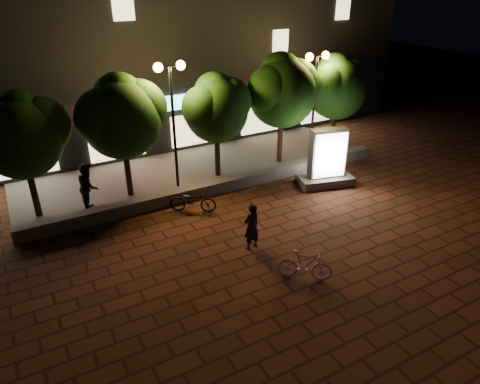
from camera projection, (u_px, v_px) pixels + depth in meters
ground at (274, 236)px, 15.13m from camera, size 80.00×80.00×0.00m
retaining_wall at (222, 186)px, 18.14m from camera, size 16.00×0.45×0.50m
sidewalk at (198, 169)px, 20.18m from camera, size 16.00×5.00×0.08m
building_block at (144, 40)px, 22.98m from camera, size 28.00×8.12×11.30m
tree_far_left at (21, 133)px, 14.89m from camera, size 3.36×2.80×4.63m
tree_left at (122, 114)px, 16.34m from camera, size 3.60×3.00×4.89m
tree_mid at (217, 106)px, 18.17m from camera, size 3.24×2.70×4.50m
tree_right at (282, 89)px, 19.44m from camera, size 3.72×3.10×5.07m
tree_far_right at (337, 85)px, 20.91m from camera, size 3.48×2.90×4.76m
street_lamp_left at (171, 94)px, 16.71m from camera, size 1.26×0.36×5.18m
street_lamp_right at (316, 78)px, 19.79m from camera, size 1.26×0.36×4.98m
ad_kiosk at (327, 163)px, 18.38m from camera, size 2.52×1.68×2.50m
scooter_pink at (305, 265)px, 12.82m from camera, size 1.54×1.41×0.98m
rider at (252, 227)px, 14.12m from camera, size 0.66×0.49×1.65m
scooter_parked at (193, 201)px, 16.48m from camera, size 1.84×1.50×0.94m
pedestrian at (89, 187)px, 16.33m from camera, size 0.87×1.02×1.86m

